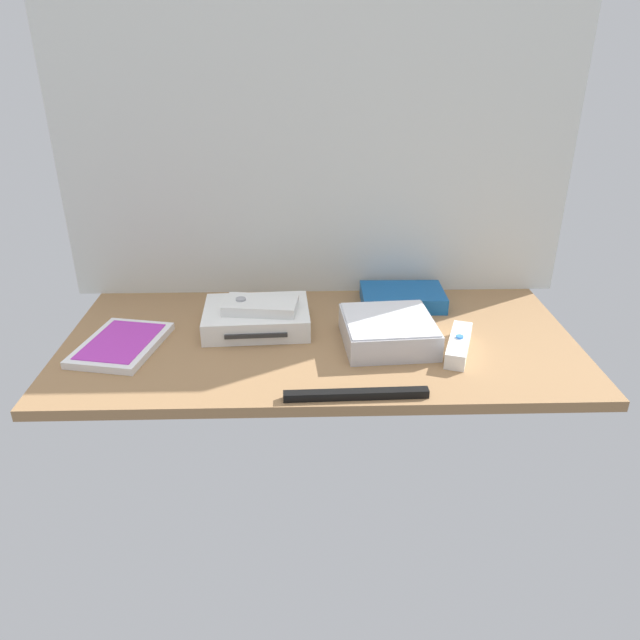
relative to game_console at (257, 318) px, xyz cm
name	(u,v)px	position (x,y,z in cm)	size (l,w,h in cm)	color
ground_plane	(320,343)	(12.74, -5.28, -3.20)	(100.00, 48.00, 2.00)	#936D47
back_wall	(317,150)	(12.74, 19.32, 29.80)	(110.00, 1.20, 64.00)	silver
game_console	(257,318)	(0.00, 0.00, 0.00)	(21.81, 17.34, 4.40)	white
mini_computer	(388,331)	(25.79, -7.68, 0.44)	(18.14, 18.14, 5.30)	silver
game_case	(121,344)	(-25.30, -8.20, -1.44)	(17.16, 21.36, 1.56)	white
network_router	(402,297)	(31.40, 10.60, -0.50)	(18.16, 12.57, 3.40)	#145193
remote_wand	(459,345)	(38.65, -11.60, -0.69)	(8.31, 15.16, 3.40)	white
remote_classic_pad	(261,305)	(1.02, -1.15, 3.21)	(15.26, 9.69, 2.40)	white
sensor_bar	(356,394)	(18.08, -26.90, -1.50)	(24.00, 1.80, 1.40)	black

